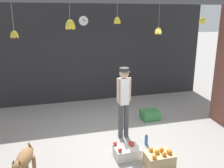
{
  "coord_description": "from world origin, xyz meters",
  "views": [
    {
      "loc": [
        -1.5,
        -4.95,
        2.82
      ],
      "look_at": [
        0.0,
        0.44,
        1.24
      ],
      "focal_mm": 40.0,
      "sensor_mm": 36.0,
      "label": 1
    }
  ],
  "objects_px": {
    "fruit_crate_oranges": "(159,159)",
    "water_bottle": "(146,140)",
    "produce_box_green": "(150,115)",
    "fruit_crate_apples": "(127,151)",
    "wall_clock": "(83,21)",
    "dog": "(24,162)",
    "shopkeeper": "(124,97)"
  },
  "relations": [
    {
      "from": "fruit_crate_oranges",
      "to": "water_bottle",
      "type": "xyz_separation_m",
      "value": [
        0.1,
        0.85,
        -0.05
      ]
    },
    {
      "from": "produce_box_green",
      "to": "water_bottle",
      "type": "xyz_separation_m",
      "value": [
        -0.64,
        -1.26,
        -0.02
      ]
    },
    {
      "from": "water_bottle",
      "to": "fruit_crate_apples",
      "type": "bearing_deg",
      "value": -148.71
    },
    {
      "from": "fruit_crate_oranges",
      "to": "fruit_crate_apples",
      "type": "relative_size",
      "value": 1.06
    },
    {
      "from": "produce_box_green",
      "to": "water_bottle",
      "type": "height_order",
      "value": "produce_box_green"
    },
    {
      "from": "produce_box_green",
      "to": "wall_clock",
      "type": "relative_size",
      "value": 1.56
    },
    {
      "from": "dog",
      "to": "shopkeeper",
      "type": "relative_size",
      "value": 0.5
    },
    {
      "from": "dog",
      "to": "fruit_crate_oranges",
      "type": "relative_size",
      "value": 1.57
    },
    {
      "from": "shopkeeper",
      "to": "wall_clock",
      "type": "relative_size",
      "value": 5.42
    },
    {
      "from": "fruit_crate_oranges",
      "to": "wall_clock",
      "type": "relative_size",
      "value": 1.71
    },
    {
      "from": "shopkeeper",
      "to": "fruit_crate_apples",
      "type": "xyz_separation_m",
      "value": [
        -0.2,
        -0.84,
        -0.87
      ]
    },
    {
      "from": "dog",
      "to": "produce_box_green",
      "type": "relative_size",
      "value": 1.72
    },
    {
      "from": "produce_box_green",
      "to": "wall_clock",
      "type": "bearing_deg",
      "value": 126.09
    },
    {
      "from": "fruit_crate_oranges",
      "to": "water_bottle",
      "type": "distance_m",
      "value": 0.86
    },
    {
      "from": "dog",
      "to": "shopkeeper",
      "type": "distance_m",
      "value": 2.52
    },
    {
      "from": "fruit_crate_apples",
      "to": "wall_clock",
      "type": "relative_size",
      "value": 1.61
    },
    {
      "from": "dog",
      "to": "produce_box_green",
      "type": "xyz_separation_m",
      "value": [
        3.16,
        2.01,
        -0.34
      ]
    },
    {
      "from": "produce_box_green",
      "to": "fruit_crate_apples",
      "type": "bearing_deg",
      "value": -127.28
    },
    {
      "from": "shopkeeper",
      "to": "dog",
      "type": "bearing_deg",
      "value": 27.47
    },
    {
      "from": "wall_clock",
      "to": "shopkeeper",
      "type": "bearing_deg",
      "value": -81.28
    },
    {
      "from": "fruit_crate_apples",
      "to": "produce_box_green",
      "type": "distance_m",
      "value": 2.03
    },
    {
      "from": "dog",
      "to": "fruit_crate_oranges",
      "type": "distance_m",
      "value": 2.44
    },
    {
      "from": "fruit_crate_apples",
      "to": "wall_clock",
      "type": "distance_m",
      "value": 4.39
    },
    {
      "from": "wall_clock",
      "to": "dog",
      "type": "bearing_deg",
      "value": -113.14
    },
    {
      "from": "produce_box_green",
      "to": "wall_clock",
      "type": "xyz_separation_m",
      "value": [
        -1.45,
        1.99,
        2.48
      ]
    },
    {
      "from": "shopkeeper",
      "to": "fruit_crate_oranges",
      "type": "relative_size",
      "value": 3.17
    },
    {
      "from": "wall_clock",
      "to": "produce_box_green",
      "type": "bearing_deg",
      "value": -53.91
    },
    {
      "from": "fruit_crate_apples",
      "to": "produce_box_green",
      "type": "bearing_deg",
      "value": 52.72
    },
    {
      "from": "produce_box_green",
      "to": "shopkeeper",
      "type": "bearing_deg",
      "value": -142.79
    },
    {
      "from": "produce_box_green",
      "to": "wall_clock",
      "type": "distance_m",
      "value": 3.5
    },
    {
      "from": "shopkeeper",
      "to": "produce_box_green",
      "type": "distance_m",
      "value": 1.55
    },
    {
      "from": "fruit_crate_apples",
      "to": "produce_box_green",
      "type": "height_order",
      "value": "fruit_crate_apples"
    }
  ]
}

